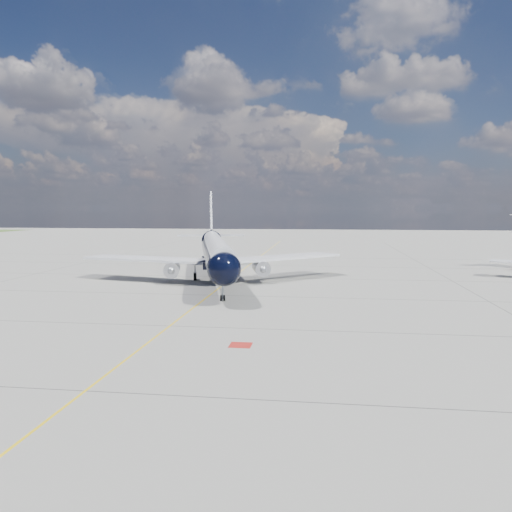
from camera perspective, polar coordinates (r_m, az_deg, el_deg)
The scene contains 4 objects.
ground at distance 76.15m, azimuth -1.94°, elevation -1.91°, with size 320.00×320.00×0.00m, color gray.
taxiway_centerline at distance 71.27m, azimuth -2.60°, elevation -2.42°, with size 0.16×160.00×0.01m, color #E0B50B.
red_marking at distance 36.28m, azimuth -1.78°, elevation -10.14°, with size 1.60×1.60×0.01m, color maroon.
main_airliner at distance 68.51m, azimuth -4.60°, elevation 0.58°, with size 35.14×43.49×12.76m.
Camera 1 is at (12.51, -44.48, 9.75)m, focal length 35.00 mm.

